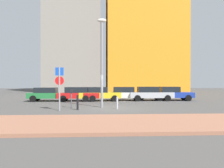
% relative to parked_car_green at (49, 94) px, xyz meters
% --- Properties ---
extents(ground_plane, '(120.00, 120.00, 0.00)m').
position_rel_parked_car_green_xyz_m(ground_plane, '(6.07, -6.65, -0.74)').
color(ground_plane, '#4C4947').
extents(sidewalk_brick, '(40.00, 4.49, 0.14)m').
position_rel_parked_car_green_xyz_m(sidewalk_brick, '(6.07, -13.03, -0.67)').
color(sidewalk_brick, '#9E664C').
rests_on(sidewalk_brick, ground).
extents(parked_car_green, '(4.41, 2.00, 1.41)m').
position_rel_parked_car_green_xyz_m(parked_car_green, '(0.00, 0.00, 0.00)').
color(parked_car_green, '#237238').
rests_on(parked_car_green, ground).
extents(parked_car_red, '(4.31, 1.95, 1.45)m').
position_rel_parked_car_green_xyz_m(parked_car_red, '(3.01, -0.11, 0.03)').
color(parked_car_red, red).
rests_on(parked_car_red, ground).
extents(parked_car_yellow, '(4.37, 2.08, 1.45)m').
position_rel_parked_car_green_xyz_m(parked_car_yellow, '(5.21, -0.03, 0.01)').
color(parked_car_yellow, gold).
rests_on(parked_car_yellow, ground).
extents(parked_car_white, '(4.13, 2.03, 1.46)m').
position_rel_parked_car_green_xyz_m(parked_car_white, '(8.05, 0.50, 0.03)').
color(parked_car_white, white).
rests_on(parked_car_white, ground).
extents(parked_car_silver, '(4.62, 1.99, 1.49)m').
position_rel_parked_car_green_xyz_m(parked_car_silver, '(10.63, 0.11, 0.03)').
color(parked_car_silver, '#B7BABF').
rests_on(parked_car_silver, ground).
extents(parked_car_blue, '(4.44, 2.15, 1.48)m').
position_rel_parked_car_green_xyz_m(parked_car_blue, '(12.96, 0.22, 0.02)').
color(parked_car_blue, '#1E389E').
rests_on(parked_car_blue, ground).
extents(parking_sign_post, '(0.60, 0.14, 2.98)m').
position_rel_parked_car_green_xyz_m(parking_sign_post, '(2.53, -7.88, 1.14)').
color(parking_sign_post, gray).
rests_on(parking_sign_post, ground).
extents(parking_meter, '(0.18, 0.14, 1.41)m').
position_rel_parked_car_green_xyz_m(parking_meter, '(3.13, -6.33, 0.18)').
color(parking_meter, '#4C4C51').
rests_on(parking_meter, ground).
extents(street_lamp, '(0.70, 0.36, 6.84)m').
position_rel_parked_car_green_xyz_m(street_lamp, '(5.43, -6.10, 3.30)').
color(street_lamp, gray).
rests_on(street_lamp, ground).
extents(traffic_bollard_near, '(0.15, 0.15, 1.05)m').
position_rel_parked_car_green_xyz_m(traffic_bollard_near, '(3.72, -7.54, -0.21)').
color(traffic_bollard_near, black).
rests_on(traffic_bollard_near, ground).
extents(traffic_bollard_mid, '(0.14, 0.14, 0.88)m').
position_rel_parked_car_green_xyz_m(traffic_bollard_mid, '(6.54, -7.07, -0.30)').
color(traffic_bollard_mid, '#B7B7BC').
rests_on(traffic_bollard_mid, ground).
extents(building_colorful_midrise, '(15.37, 12.42, 23.24)m').
position_rel_parked_car_green_xyz_m(building_colorful_midrise, '(14.35, 23.06, 10.88)').
color(building_colorful_midrise, orange).
rests_on(building_colorful_midrise, ground).
extents(building_under_construction, '(11.03, 15.69, 25.01)m').
position_rel_parked_car_green_xyz_m(building_under_construction, '(-0.15, 25.86, 11.77)').
color(building_under_construction, gray).
rests_on(building_under_construction, ground).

